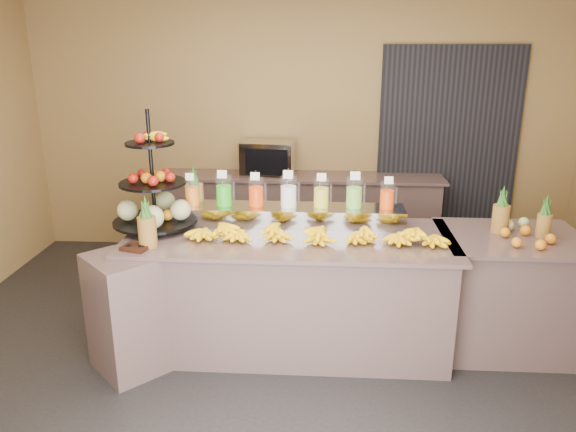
# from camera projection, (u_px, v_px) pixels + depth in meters

# --- Properties ---
(ground) EXTENTS (6.00, 6.00, 0.00)m
(ground) POSITION_uv_depth(u_px,v_px,m) (287.00, 364.00, 4.28)
(ground) COLOR black
(ground) RESTS_ON ground
(room_envelope) EXTENTS (6.04, 5.02, 2.82)m
(room_envelope) POSITION_uv_depth(u_px,v_px,m) (317.00, 103.00, 4.44)
(room_envelope) COLOR olive
(room_envelope) RESTS_ON ground
(buffet_counter) EXTENTS (2.75, 1.25, 0.93)m
(buffet_counter) POSITION_uv_depth(u_px,v_px,m) (275.00, 293.00, 4.39)
(buffet_counter) COLOR #8A6764
(buffet_counter) RESTS_ON ground
(right_counter) EXTENTS (1.08, 0.88, 0.93)m
(right_counter) POSITION_uv_depth(u_px,v_px,m) (506.00, 291.00, 4.41)
(right_counter) COLOR #8A6764
(right_counter) RESTS_ON ground
(back_ledge) EXTENTS (3.10, 0.55, 0.93)m
(back_ledge) POSITION_uv_depth(u_px,v_px,m) (300.00, 215.00, 6.27)
(back_ledge) COLOR #8A6764
(back_ledge) RESTS_ON ground
(pitcher_tray) EXTENTS (1.85, 0.30, 0.15)m
(pitcher_tray) POSITION_uv_depth(u_px,v_px,m) (289.00, 215.00, 4.52)
(pitcher_tray) COLOR gray
(pitcher_tray) RESTS_ON buffet_counter
(juice_pitcher_orange_a) EXTENTS (0.12, 0.12, 0.28)m
(juice_pitcher_orange_a) POSITION_uv_depth(u_px,v_px,m) (192.00, 193.00, 4.52)
(juice_pitcher_orange_a) COLOR silver
(juice_pitcher_orange_a) RESTS_ON pitcher_tray
(juice_pitcher_green) EXTENTS (0.13, 0.13, 0.32)m
(juice_pitcher_green) POSITION_uv_depth(u_px,v_px,m) (224.00, 193.00, 4.50)
(juice_pitcher_green) COLOR silver
(juice_pitcher_green) RESTS_ON pitcher_tray
(juice_pitcher_orange_b) EXTENTS (0.12, 0.13, 0.30)m
(juice_pitcher_orange_b) POSITION_uv_depth(u_px,v_px,m) (256.00, 194.00, 4.49)
(juice_pitcher_orange_b) COLOR silver
(juice_pitcher_orange_b) RESTS_ON pitcher_tray
(juice_pitcher_milk) EXTENTS (0.13, 0.14, 0.32)m
(juice_pitcher_milk) POSITION_uv_depth(u_px,v_px,m) (289.00, 193.00, 4.47)
(juice_pitcher_milk) COLOR silver
(juice_pitcher_milk) RESTS_ON pitcher_tray
(juice_pitcher_lemon) EXTENTS (0.12, 0.13, 0.30)m
(juice_pitcher_lemon) POSITION_uv_depth(u_px,v_px,m) (321.00, 195.00, 4.45)
(juice_pitcher_lemon) COLOR silver
(juice_pitcher_lemon) RESTS_ON pitcher_tray
(juice_pitcher_lime) EXTENTS (0.13, 0.14, 0.32)m
(juice_pitcher_lime) POSITION_uv_depth(u_px,v_px,m) (354.00, 195.00, 4.44)
(juice_pitcher_lime) COLOR silver
(juice_pitcher_lime) RESTS_ON pitcher_tray
(juice_pitcher_orange_c) EXTENTS (0.12, 0.12, 0.28)m
(juice_pitcher_orange_c) POSITION_uv_depth(u_px,v_px,m) (387.00, 197.00, 4.42)
(juice_pitcher_orange_c) COLOR silver
(juice_pitcher_orange_c) RESTS_ON pitcher_tray
(banana_heap) EXTENTS (1.98, 0.18, 0.16)m
(banana_heap) POSITION_uv_depth(u_px,v_px,m) (319.00, 231.00, 4.17)
(banana_heap) COLOR yellow
(banana_heap) RESTS_ON buffet_counter
(fruit_stand) EXTENTS (0.77, 0.77, 0.93)m
(fruit_stand) POSITION_uv_depth(u_px,v_px,m) (160.00, 199.00, 4.40)
(fruit_stand) COLOR black
(fruit_stand) RESTS_ON buffet_counter
(condiment_caddy) EXTENTS (0.21, 0.18, 0.03)m
(condiment_caddy) POSITION_uv_depth(u_px,v_px,m) (135.00, 248.00, 4.01)
(condiment_caddy) COLOR black
(condiment_caddy) RESTS_ON buffet_counter
(pineapple_left_a) EXTENTS (0.13, 0.13, 0.38)m
(pineapple_left_a) POSITION_uv_depth(u_px,v_px,m) (147.00, 228.00, 4.02)
(pineapple_left_a) COLOR brown
(pineapple_left_a) RESTS_ON buffet_counter
(pineapple_left_b) EXTENTS (0.15, 0.15, 0.45)m
(pineapple_left_b) POSITION_uv_depth(u_px,v_px,m) (195.00, 198.00, 4.66)
(pineapple_left_b) COLOR brown
(pineapple_left_b) RESTS_ON buffet_counter
(right_fruit_pile) EXTENTS (0.41, 0.39, 0.22)m
(right_fruit_pile) POSITION_uv_depth(u_px,v_px,m) (523.00, 230.00, 4.21)
(right_fruit_pile) COLOR brown
(right_fruit_pile) RESTS_ON right_counter
(oven_warmer) EXTENTS (0.59, 0.44, 0.37)m
(oven_warmer) POSITION_uv_depth(u_px,v_px,m) (268.00, 158.00, 6.10)
(oven_warmer) COLOR gray
(oven_warmer) RESTS_ON back_ledge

